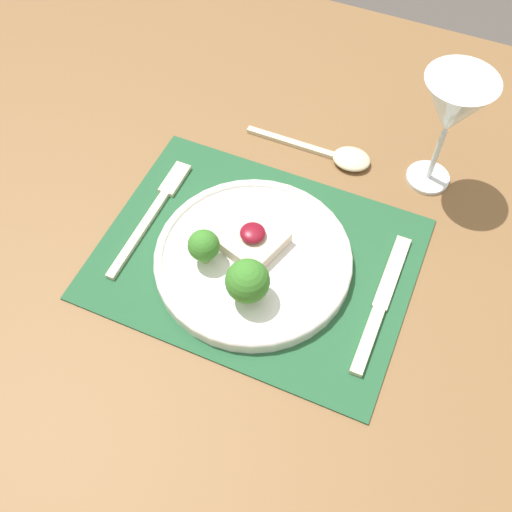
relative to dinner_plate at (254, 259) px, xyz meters
name	(u,v)px	position (x,y,z in m)	size (l,w,h in m)	color
ground_plane	(256,426)	(0.00, 0.01, -0.76)	(8.00, 8.00, 0.00)	#4C4742
dining_table	(256,286)	(0.00, 0.01, -0.09)	(1.58, 1.18, 0.74)	brown
placemat	(256,258)	(0.00, 0.01, -0.02)	(0.42, 0.32, 0.00)	#235633
dinner_plate	(254,259)	(0.00, 0.00, 0.00)	(0.26, 0.26, 0.08)	white
fork	(155,209)	(-0.17, 0.03, -0.01)	(0.02, 0.22, 0.01)	beige
knife	(378,311)	(0.17, 0.00, -0.01)	(0.02, 0.22, 0.01)	beige
spoon	(340,156)	(0.04, 0.23, -0.01)	(0.20, 0.05, 0.02)	beige
wine_glass_near	(452,110)	(0.18, 0.25, 0.12)	(0.10, 0.10, 0.19)	white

